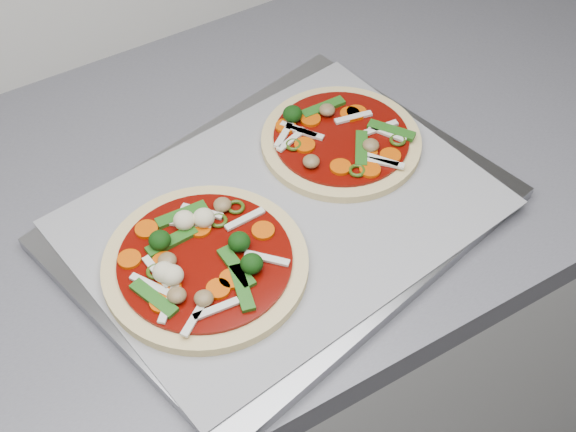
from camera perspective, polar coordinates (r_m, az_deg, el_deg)
base_cabinet at (r=1.35m, az=-1.34°, el=-10.82°), size 3.60×0.60×0.86m
countertop at (r=0.98m, az=-1.81°, el=2.51°), size 3.60×0.60×0.04m
baking_tray at (r=0.91m, az=-0.36°, el=-0.10°), size 0.54×0.44×0.02m
parchment at (r=0.90m, az=-0.37°, el=0.27°), size 0.49×0.39×0.00m
pizza_left at (r=0.85m, az=-6.03°, el=-3.25°), size 0.24×0.24×0.04m
pizza_right at (r=0.97m, az=3.74°, el=5.44°), size 0.27×0.27×0.03m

